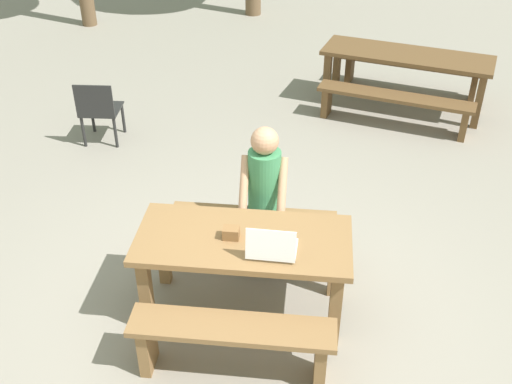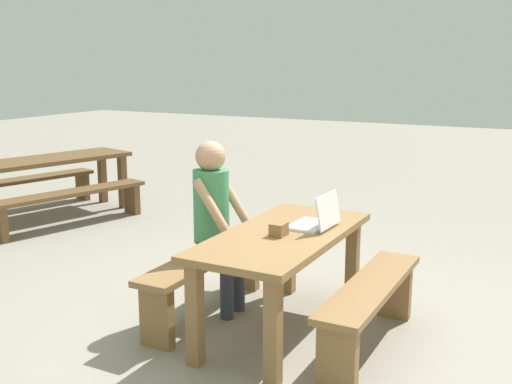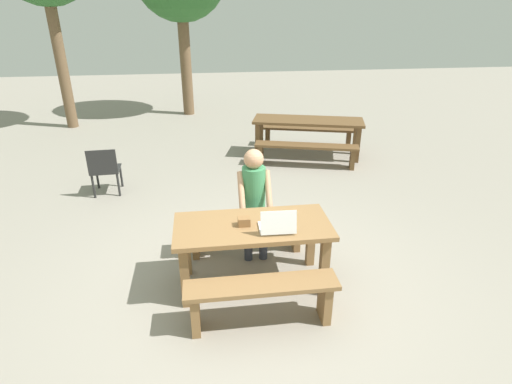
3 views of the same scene
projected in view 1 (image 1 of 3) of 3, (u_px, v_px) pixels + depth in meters
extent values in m
plane|color=gray|center=(244.00, 309.00, 4.98)|extent=(30.00, 30.00, 0.00)
cube|color=olive|center=(243.00, 240.00, 4.58)|extent=(1.62, 0.75, 0.05)
cube|color=olive|center=(146.00, 295.00, 4.62)|extent=(0.09, 0.09, 0.69)
cube|color=olive|center=(335.00, 309.00, 4.49)|extent=(0.09, 0.09, 0.69)
cube|color=olive|center=(163.00, 249.00, 5.08)|extent=(0.09, 0.09, 0.69)
cube|color=olive|center=(335.00, 261.00, 4.95)|extent=(0.09, 0.09, 0.69)
cube|color=olive|center=(232.00, 328.00, 4.19)|extent=(1.44, 0.30, 0.05)
cube|color=olive|center=(147.00, 345.00, 4.38)|extent=(0.08, 0.24, 0.43)
cube|color=olive|center=(320.00, 359.00, 4.26)|extent=(0.08, 0.24, 0.43)
cube|color=olive|center=(253.00, 218.00, 5.26)|extent=(1.44, 0.30, 0.05)
cube|color=olive|center=(184.00, 235.00, 5.45)|extent=(0.08, 0.24, 0.43)
cube|color=olive|center=(323.00, 244.00, 5.34)|extent=(0.08, 0.24, 0.43)
cube|color=white|center=(273.00, 247.00, 4.46)|extent=(0.36, 0.25, 0.02)
cube|color=white|center=(271.00, 246.00, 4.27)|extent=(0.36, 0.07, 0.24)
cube|color=#0F1933|center=(271.00, 245.00, 4.27)|extent=(0.33, 0.05, 0.22)
cube|color=olive|center=(231.00, 233.00, 4.54)|extent=(0.12, 0.10, 0.09)
cylinder|color=#333847|center=(251.00, 251.00, 5.23)|extent=(0.10, 0.10, 0.48)
cylinder|color=#333847|center=(272.00, 252.00, 5.21)|extent=(0.10, 0.10, 0.48)
cube|color=#333847|center=(263.00, 219.00, 5.14)|extent=(0.28, 0.28, 0.12)
cylinder|color=#3F8C59|center=(264.00, 181.00, 5.04)|extent=(0.27, 0.27, 0.56)
cylinder|color=tan|center=(244.00, 183.00, 4.95)|extent=(0.07, 0.32, 0.41)
cylinder|color=tan|center=(282.00, 185.00, 4.92)|extent=(0.07, 0.32, 0.41)
sphere|color=tan|center=(265.00, 141.00, 4.83)|extent=(0.23, 0.23, 0.23)
cube|color=#262626|center=(101.00, 109.00, 7.18)|extent=(0.46, 0.46, 0.02)
cube|color=#262626|center=(94.00, 101.00, 6.89)|extent=(0.44, 0.04, 0.38)
cylinder|color=#262626|center=(123.00, 118.00, 7.44)|extent=(0.04, 0.04, 0.38)
cylinder|color=#262626|center=(93.00, 117.00, 7.46)|extent=(0.04, 0.04, 0.38)
cylinder|color=#262626|center=(115.00, 133.00, 7.12)|extent=(0.04, 0.04, 0.38)
cylinder|color=#262626|center=(83.00, 132.00, 7.14)|extent=(0.04, 0.04, 0.38)
cube|color=brown|center=(407.00, 55.00, 7.74)|extent=(2.23, 1.23, 0.05)
cube|color=brown|center=(327.00, 79.00, 8.06)|extent=(0.11, 0.11, 0.70)
cube|color=brown|center=(479.00, 102.00, 7.46)|extent=(0.11, 0.11, 0.70)
cube|color=brown|center=(337.00, 66.00, 8.43)|extent=(0.11, 0.11, 0.70)
cube|color=brown|center=(482.00, 87.00, 7.83)|extent=(0.11, 0.11, 0.70)
cube|color=brown|center=(395.00, 97.00, 7.46)|extent=(1.92, 0.80, 0.05)
cube|color=brown|center=(327.00, 101.00, 7.84)|extent=(0.14, 0.25, 0.38)
cube|color=brown|center=(464.00, 124.00, 7.31)|extent=(0.14, 0.25, 0.38)
cube|color=brown|center=(412.00, 63.00, 8.37)|extent=(1.92, 0.80, 0.05)
cube|color=brown|center=(350.00, 69.00, 8.75)|extent=(0.14, 0.25, 0.38)
cube|color=brown|center=(474.00, 87.00, 8.22)|extent=(0.14, 0.25, 0.38)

